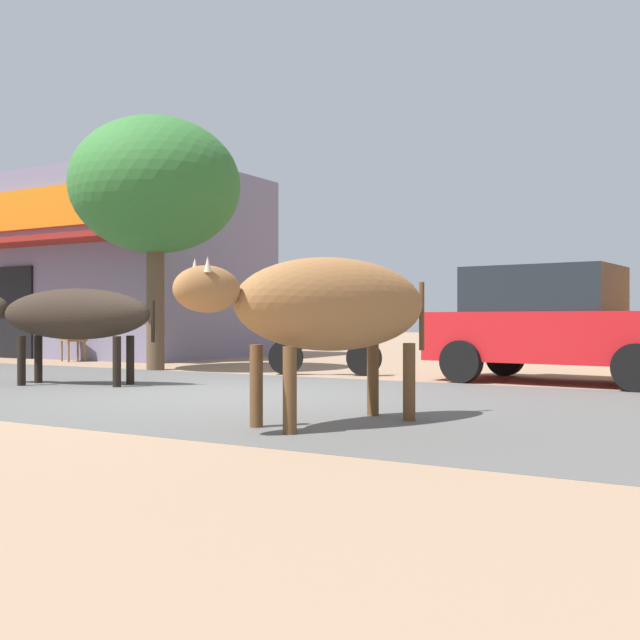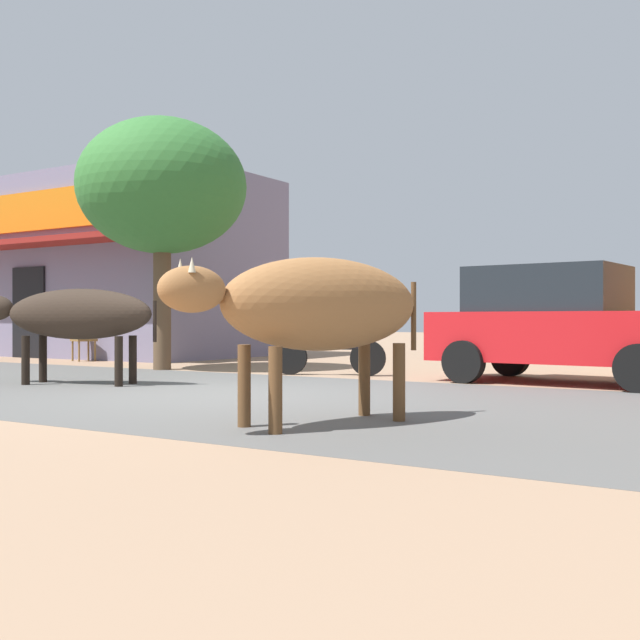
{
  "view_description": "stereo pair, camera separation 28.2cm",
  "coord_description": "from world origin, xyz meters",
  "px_view_note": "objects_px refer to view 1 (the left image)",
  "views": [
    {
      "loc": [
        5.61,
        -7.26,
        0.9
      ],
      "look_at": [
        0.6,
        1.33,
        0.89
      ],
      "focal_mm": 42.92,
      "sensor_mm": 36.0,
      "label": 1
    },
    {
      "loc": [
        5.85,
        -7.11,
        0.9
      ],
      "look_at": [
        0.6,
        1.33,
        0.89
      ],
      "focal_mm": 42.92,
      "sensor_mm": 36.0,
      "label": 2
    }
  ],
  "objects_px": {
    "parked_motorcycle": "(326,347)",
    "cow_near_brown": "(71,315)",
    "cow_far_dark": "(330,306)",
    "cafe_chair_near_tree": "(70,337)",
    "roadside_tree": "(155,187)",
    "parked_hatchback_car": "(557,323)"
  },
  "relations": [
    {
      "from": "cow_near_brown",
      "to": "cafe_chair_near_tree",
      "type": "relative_size",
      "value": 2.85
    },
    {
      "from": "cow_near_brown",
      "to": "cow_far_dark",
      "type": "xyz_separation_m",
      "value": [
        4.96,
        -1.62,
        0.06
      ]
    },
    {
      "from": "roadside_tree",
      "to": "parked_motorcycle",
      "type": "bearing_deg",
      "value": 6.78
    },
    {
      "from": "parked_motorcycle",
      "to": "cow_far_dark",
      "type": "height_order",
      "value": "cow_far_dark"
    },
    {
      "from": "roadside_tree",
      "to": "cow_far_dark",
      "type": "bearing_deg",
      "value": -36.55
    },
    {
      "from": "roadside_tree",
      "to": "parked_motorcycle",
      "type": "xyz_separation_m",
      "value": [
        3.25,
        0.39,
        -2.78
      ]
    },
    {
      "from": "cafe_chair_near_tree",
      "to": "parked_hatchback_car",
      "type": "bearing_deg",
      "value": -1.35
    },
    {
      "from": "parked_motorcycle",
      "to": "cow_near_brown",
      "type": "distance_m",
      "value": 3.94
    },
    {
      "from": "parked_hatchback_car",
      "to": "parked_motorcycle",
      "type": "height_order",
      "value": "parked_hatchback_car"
    },
    {
      "from": "parked_motorcycle",
      "to": "cafe_chair_near_tree",
      "type": "bearing_deg",
      "value": 173.96
    },
    {
      "from": "parked_motorcycle",
      "to": "cow_far_dark",
      "type": "bearing_deg",
      "value": -59.95
    },
    {
      "from": "parked_motorcycle",
      "to": "cow_near_brown",
      "type": "bearing_deg",
      "value": -122.98
    },
    {
      "from": "roadside_tree",
      "to": "cow_near_brown",
      "type": "distance_m",
      "value": 3.85
    },
    {
      "from": "parked_hatchback_car",
      "to": "parked_motorcycle",
      "type": "bearing_deg",
      "value": -172.43
    },
    {
      "from": "cow_near_brown",
      "to": "cow_far_dark",
      "type": "distance_m",
      "value": 5.22
    },
    {
      "from": "parked_hatchback_car",
      "to": "parked_motorcycle",
      "type": "distance_m",
      "value": 3.55
    },
    {
      "from": "parked_hatchback_car",
      "to": "cafe_chair_near_tree",
      "type": "xyz_separation_m",
      "value": [
        -10.14,
        0.24,
        -0.33
      ]
    },
    {
      "from": "parked_hatchback_car",
      "to": "roadside_tree",
      "type": "bearing_deg",
      "value": -172.81
    },
    {
      "from": "parked_motorcycle",
      "to": "cow_near_brown",
      "type": "height_order",
      "value": "cow_near_brown"
    },
    {
      "from": "parked_hatchback_car",
      "to": "cow_far_dark",
      "type": "relative_size",
      "value": 1.49
    },
    {
      "from": "roadside_tree",
      "to": "cafe_chair_near_tree",
      "type": "distance_m",
      "value": 4.48
    },
    {
      "from": "cow_near_brown",
      "to": "parked_hatchback_car",
      "type": "bearing_deg",
      "value": 33.66
    }
  ]
}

